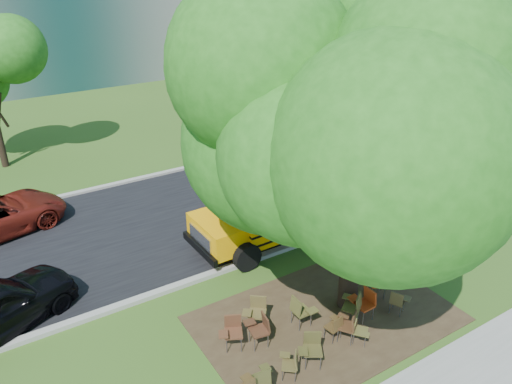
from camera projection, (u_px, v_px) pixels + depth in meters
ground at (286, 321)px, 13.82m from camera, size 160.00×160.00×0.00m
dirt_patch at (326, 318)px, 13.91m from camera, size 7.00×4.50×0.03m
asphalt_road at (182, 217)px, 19.14m from camera, size 80.00×8.00×0.04m
kerb_near at (233, 266)px, 16.07m from camera, size 80.00×0.25×0.14m
kerb_far at (143, 178)px, 22.24m from camera, size 80.00×0.25×0.14m
bg_tree_3 at (260, 39)px, 26.06m from camera, size 5.60×5.60×7.84m
bg_tree_4 at (384, 41)px, 29.40m from camera, size 5.00×5.00×6.85m
main_tree at (365, 121)px, 11.99m from camera, size 7.20×7.20×9.17m
school_bus at (347, 174)px, 18.79m from camera, size 11.57×2.87×2.81m
chair_1 at (261, 379)px, 11.27m from camera, size 0.62×0.52×0.89m
chair_2 at (292, 362)px, 11.81m from camera, size 0.53×0.66×0.77m
chair_3 at (312, 346)px, 12.17m from camera, size 0.78×0.62×0.93m
chair_4 at (335, 325)px, 12.97m from camera, size 0.52×0.51×0.77m
chair_5 at (359, 329)px, 12.86m from camera, size 0.52×0.65×0.77m
chair_6 at (365, 301)px, 13.69m from camera, size 0.58×0.63×0.96m
chair_7 at (398, 300)px, 13.88m from camera, size 0.63×0.53×0.78m
chair_8 at (260, 327)px, 12.77m from camera, size 0.56×0.69×0.94m
chair_9 at (232, 329)px, 12.70m from camera, size 0.78×0.61×0.95m
chair_10 at (301, 309)px, 13.37m from camera, size 0.56×0.63×0.96m
chair_11 at (354, 305)px, 13.54m from camera, size 0.63×0.80×0.95m
chair_12 at (376, 281)px, 14.52m from camera, size 0.61×0.78×0.95m
chair_13 at (384, 267)px, 15.15m from camera, size 0.66×0.72×0.96m
chair_14 at (349, 323)px, 12.92m from camera, size 0.61×0.76×0.91m
chair_15 at (257, 309)px, 13.38m from camera, size 0.81×0.64×0.95m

